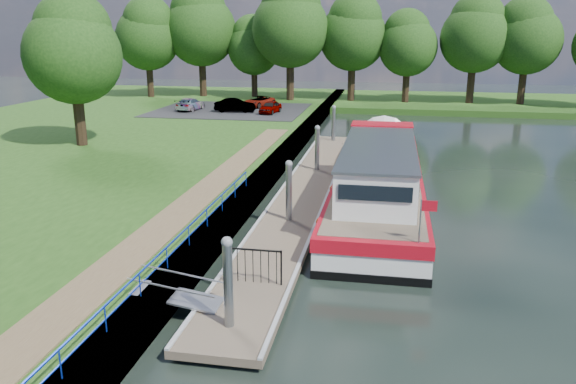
% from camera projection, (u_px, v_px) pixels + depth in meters
% --- Properties ---
extents(ground, '(160.00, 160.00, 0.00)m').
position_uv_depth(ground, '(235.00, 329.00, 15.70)').
color(ground, black).
rests_on(ground, ground).
extents(riverbank, '(32.00, 90.00, 0.78)m').
position_uv_depth(riverbank, '(7.00, 167.00, 32.89)').
color(riverbank, '#204513').
rests_on(riverbank, ground).
extents(bank_edge, '(1.10, 90.00, 0.78)m').
position_uv_depth(bank_edge, '(264.00, 178.00, 30.22)').
color(bank_edge, '#473D2D').
rests_on(bank_edge, ground).
extents(far_bank, '(60.00, 18.00, 0.60)m').
position_uv_depth(far_bank, '(464.00, 103.00, 62.71)').
color(far_bank, '#204513').
rests_on(far_bank, ground).
extents(footpath, '(1.60, 40.00, 0.05)m').
position_uv_depth(footpath, '(185.00, 208.00, 23.81)').
color(footpath, brown).
rests_on(footpath, riverbank).
extents(carpark, '(14.00, 12.00, 0.06)m').
position_uv_depth(carpark, '(230.00, 110.00, 53.31)').
color(carpark, black).
rests_on(carpark, riverbank).
extents(blue_fence, '(0.04, 18.04, 0.72)m').
position_uv_depth(blue_fence, '(178.00, 241.00, 18.65)').
color(blue_fence, '#0C2DBF').
rests_on(blue_fence, riverbank).
extents(pontoon, '(2.50, 30.00, 0.56)m').
position_uv_depth(pontoon, '(305.00, 195.00, 27.94)').
color(pontoon, brown).
rests_on(pontoon, ground).
extents(mooring_piles, '(0.30, 27.30, 3.55)m').
position_uv_depth(mooring_piles, '(305.00, 173.00, 27.64)').
color(mooring_piles, gray).
rests_on(mooring_piles, ground).
extents(gangway, '(2.58, 1.00, 0.92)m').
position_uv_depth(gangway, '(178.00, 296.00, 16.32)').
color(gangway, '#A5A8AD').
rests_on(gangway, ground).
extents(gate_panel, '(1.85, 0.05, 1.15)m').
position_uv_depth(gate_panel, '(253.00, 261.00, 17.47)').
color(gate_panel, black).
rests_on(gate_panel, ground).
extents(barge, '(4.36, 21.15, 4.78)m').
position_uv_depth(barge, '(379.00, 175.00, 28.09)').
color(barge, black).
rests_on(barge, ground).
extents(horizon_trees, '(54.38, 10.03, 12.87)m').
position_uv_depth(horizon_trees, '(341.00, 32.00, 59.81)').
color(horizon_trees, '#332316').
rests_on(horizon_trees, ground).
extents(bank_tree_a, '(6.12, 6.12, 9.72)m').
position_uv_depth(bank_tree_a, '(73.00, 48.00, 35.51)').
color(bank_tree_a, '#332316').
rests_on(bank_tree_a, riverbank).
extents(car_a, '(1.76, 3.36, 1.09)m').
position_uv_depth(car_a, '(270.00, 107.00, 50.94)').
color(car_a, '#999999').
rests_on(car_a, carpark).
extents(car_b, '(3.81, 1.61, 1.22)m').
position_uv_depth(car_b, '(235.00, 105.00, 51.72)').
color(car_b, '#999999').
rests_on(car_b, carpark).
extents(car_c, '(1.93, 4.06, 1.14)m').
position_uv_depth(car_c, '(190.00, 104.00, 52.91)').
color(car_c, '#999999').
rests_on(car_c, carpark).
extents(car_d, '(3.09, 4.19, 1.06)m').
position_uv_depth(car_d, '(259.00, 102.00, 55.09)').
color(car_d, '#999999').
rests_on(car_d, carpark).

